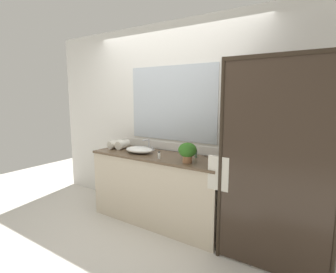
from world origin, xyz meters
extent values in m
plane|color=silver|center=(0.00, 0.00, 0.00)|extent=(8.00, 8.00, 0.00)
cube|color=silver|center=(0.00, 0.34, 1.30)|extent=(4.40, 0.05, 2.60)
cube|color=silver|center=(0.00, 0.32, 0.96)|extent=(1.80, 0.01, 0.11)
cube|color=silver|center=(0.00, 0.31, 1.54)|extent=(1.33, 0.01, 0.99)
cube|color=beige|center=(0.00, 0.01, 0.43)|extent=(1.80, 0.56, 0.87)
cube|color=brown|center=(0.00, 0.00, 0.89)|extent=(1.80, 0.58, 0.03)
cylinder|color=#2D2319|center=(0.95, -0.27, 1.00)|extent=(0.04, 0.04, 2.00)
cube|color=#2D2319|center=(1.45, -0.27, 1.98)|extent=(1.00, 0.04, 0.04)
cube|color=#382B21|center=(1.45, -0.27, 1.00)|extent=(0.96, 0.01, 1.96)
cube|color=#382B21|center=(0.95, 0.02, 1.00)|extent=(0.01, 0.57, 1.96)
cylinder|color=#2D2319|center=(0.93, -0.26, 1.03)|extent=(0.32, 0.02, 0.02)
cube|color=silver|center=(0.93, -0.26, 0.88)|extent=(0.22, 0.04, 0.35)
ellipsoid|color=white|center=(-0.28, -0.03, 0.94)|extent=(0.40, 0.27, 0.08)
cube|color=silver|center=(-0.28, 0.17, 0.91)|extent=(0.17, 0.04, 0.02)
cylinder|color=silver|center=(-0.28, 0.17, 0.98)|extent=(0.02, 0.02, 0.13)
cylinder|color=silver|center=(-0.28, 0.11, 1.05)|extent=(0.02, 0.13, 0.02)
cylinder|color=silver|center=(-0.34, 0.17, 0.94)|extent=(0.02, 0.02, 0.04)
cylinder|color=silver|center=(-0.22, 0.17, 0.94)|extent=(0.02, 0.02, 0.04)
cylinder|color=#B77A51|center=(0.50, -0.13, 0.94)|extent=(0.11, 0.11, 0.07)
ellipsoid|color=#2E671F|center=(0.50, -0.13, 1.04)|extent=(0.21, 0.21, 0.17)
cylinder|color=#4C7056|center=(0.47, 0.14, 0.94)|extent=(0.03, 0.03, 0.09)
cylinder|color=black|center=(0.47, 0.14, 0.99)|extent=(0.03, 0.03, 0.01)
cylinder|color=#4C7056|center=(0.38, 0.15, 0.93)|extent=(0.03, 0.03, 0.07)
cylinder|color=#9E895B|center=(0.38, 0.15, 0.97)|extent=(0.02, 0.02, 0.01)
cylinder|color=white|center=(0.13, -0.17, 0.94)|extent=(0.03, 0.03, 0.08)
cylinder|color=black|center=(0.13, -0.17, 0.98)|extent=(0.02, 0.02, 0.01)
cylinder|color=silver|center=(-0.76, 0.00, 0.96)|extent=(0.14, 0.21, 0.11)
cylinder|color=silver|center=(-0.65, 0.04, 0.96)|extent=(0.14, 0.23, 0.12)
camera|label=1|loc=(1.90, -2.63, 1.64)|focal=27.88mm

